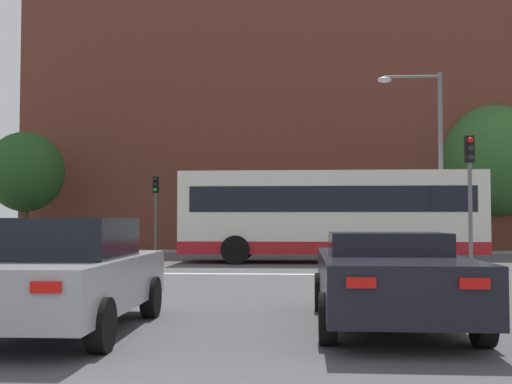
# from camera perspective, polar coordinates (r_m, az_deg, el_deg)

# --- Properties ---
(stop_line_strip) EXTENTS (9.71, 0.30, 0.01)m
(stop_line_strip) POSITION_cam_1_polar(r_m,az_deg,el_deg) (18.29, 0.95, -7.30)
(stop_line_strip) COLOR silver
(stop_line_strip) RESTS_ON ground_plane
(far_pavement) EXTENTS (70.79, 2.50, 0.01)m
(far_pavement) POSITION_cam_1_polar(r_m,az_deg,el_deg) (31.45, 2.16, -5.30)
(far_pavement) COLOR gray
(far_pavement) RESTS_ON ground_plane
(brick_civic_building) EXTENTS (31.94, 16.27, 25.77)m
(brick_civic_building) POSITION_cam_1_polar(r_m,az_deg,el_deg) (42.41, 4.23, 8.16)
(brick_civic_building) COLOR brown
(brick_civic_building) RESTS_ON ground_plane
(car_saloon_left) EXTENTS (2.10, 4.41, 1.55)m
(car_saloon_left) POSITION_cam_1_polar(r_m,az_deg,el_deg) (9.21, -16.72, -7.01)
(car_saloon_left) COLOR #9E9EA3
(car_saloon_left) RESTS_ON ground_plane
(car_roadster_right) EXTENTS (2.10, 4.81, 1.34)m
(car_roadster_right) POSITION_cam_1_polar(r_m,az_deg,el_deg) (9.54, 11.68, -7.39)
(car_roadster_right) COLOR black
(car_roadster_right) RESTS_ON ground_plane
(bus_crossing_lead) EXTENTS (10.75, 2.69, 3.26)m
(bus_crossing_lead) POSITION_cam_1_polar(r_m,az_deg,el_deg) (23.42, 6.58, -1.96)
(bus_crossing_lead) COLOR silver
(bus_crossing_lead) RESTS_ON ground_plane
(traffic_light_near_right) EXTENTS (0.26, 0.31, 4.03)m
(traffic_light_near_right) POSITION_cam_1_polar(r_m,az_deg,el_deg) (19.92, 18.49, 1.03)
(traffic_light_near_right) COLOR slate
(traffic_light_near_right) RESTS_ON ground_plane
(traffic_light_far_right) EXTENTS (0.26, 0.31, 3.91)m
(traffic_light_far_right) POSITION_cam_1_polar(r_m,az_deg,el_deg) (31.27, 13.40, -0.42)
(traffic_light_far_right) COLOR slate
(traffic_light_far_right) RESTS_ON ground_plane
(traffic_light_far_left) EXTENTS (0.26, 0.31, 3.67)m
(traffic_light_far_left) POSITION_cam_1_polar(r_m,az_deg,el_deg) (31.67, -8.92, -0.75)
(traffic_light_far_left) COLOR slate
(traffic_light_far_left) RESTS_ON ground_plane
(street_lamp_junction) EXTENTS (2.30, 0.36, 6.87)m
(street_lamp_junction) POSITION_cam_1_polar(r_m,az_deg,el_deg) (23.88, 15.12, 4.08)
(street_lamp_junction) COLOR slate
(street_lamp_junction) RESTS_ON ground_plane
(pedestrian_waiting) EXTENTS (0.37, 0.46, 1.62)m
(pedestrian_waiting) POSITION_cam_1_polar(r_m,az_deg,el_deg) (33.24, 19.82, -3.39)
(pedestrian_waiting) COLOR black
(pedestrian_waiting) RESTS_ON ground_plane
(tree_by_building) EXTENTS (5.65, 5.65, 7.60)m
(tree_by_building) POSITION_cam_1_polar(r_m,az_deg,el_deg) (36.03, 20.34, 2.57)
(tree_by_building) COLOR #4C3823
(tree_by_building) RESTS_ON ground_plane
(tree_distant) EXTENTS (3.76, 3.76, 5.89)m
(tree_distant) POSITION_cam_1_polar(r_m,az_deg,el_deg) (33.60, -19.80, 1.68)
(tree_distant) COLOR #4C3823
(tree_distant) RESTS_ON ground_plane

